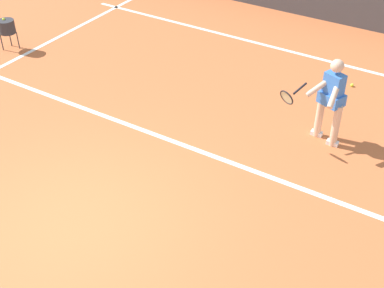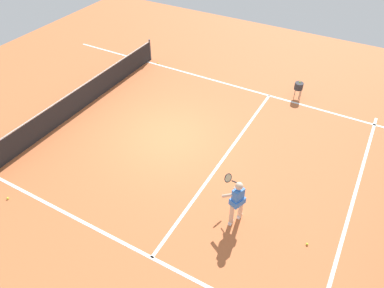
{
  "view_description": "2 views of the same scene",
  "coord_description": "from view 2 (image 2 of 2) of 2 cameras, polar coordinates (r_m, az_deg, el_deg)",
  "views": [
    {
      "loc": [
        -4.34,
        3.78,
        5.4
      ],
      "look_at": [
        -1.2,
        -1.28,
        1.06
      ],
      "focal_mm": 49.85,
      "sensor_mm": 36.0,
      "label": 1
    },
    {
      "loc": [
        -8.69,
        -5.95,
        8.48
      ],
      "look_at": [
        -0.78,
        -1.54,
        0.82
      ],
      "focal_mm": 33.64,
      "sensor_mm": 36.0,
      "label": 2
    }
  ],
  "objects": [
    {
      "name": "sideline_left_marking",
      "position": [
        11.15,
        -16.95,
        -11.72
      ],
      "size": [
        0.1,
        16.45,
        0.01
      ],
      "primitive_type": "cube",
      "color": "white",
      "rests_on": "ground"
    },
    {
      "name": "tennis_ball_far",
      "position": [
        18.37,
        -5.43,
        12.66
      ],
      "size": [
        0.07,
        0.07,
        0.07
      ],
      "primitive_type": "sphere",
      "color": "#D1E533",
      "rests_on": "ground"
    },
    {
      "name": "tennis_ball_near",
      "position": [
        12.58,
        -27.19,
        -7.68
      ],
      "size": [
        0.07,
        0.07,
        0.07
      ],
      "primitive_type": "sphere",
      "color": "#D1E533",
      "rests_on": "ground"
    },
    {
      "name": "service_line_marking",
      "position": [
        12.64,
        5.19,
        -2.08
      ],
      "size": [
        9.1,
        0.1,
        0.01
      ],
      "primitive_type": "cube",
      "color": "white",
      "rests_on": "ground"
    },
    {
      "name": "ball_hopper",
      "position": [
        16.02,
        16.57,
        8.78
      ],
      "size": [
        0.36,
        0.36,
        0.74
      ],
      "color": "#333338",
      "rests_on": "ground"
    },
    {
      "name": "sideline_right_marking",
      "position": [
        16.81,
        4.34,
        9.82
      ],
      "size": [
        0.1,
        16.45,
        0.01
      ],
      "primitive_type": "cube",
      "color": "white",
      "rests_on": "ground"
    },
    {
      "name": "court_net",
      "position": [
        15.43,
        -16.92,
        7.2
      ],
      "size": [
        9.78,
        0.08,
        1.06
      ],
      "color": "#4C4C51",
      "rests_on": "ground"
    },
    {
      "name": "ground_plane",
      "position": [
        13.52,
        -4.1,
        1.26
      ],
      "size": [
        23.98,
        23.98,
        0.0
      ],
      "primitive_type": "plane",
      "color": "#C66638"
    },
    {
      "name": "tennis_ball_mid",
      "position": [
        10.69,
        17.79,
        -14.87
      ],
      "size": [
        0.07,
        0.07,
        0.07
      ],
      "primitive_type": "sphere",
      "color": "#D1E533",
      "rests_on": "ground"
    },
    {
      "name": "tennis_player",
      "position": [
        10.17,
        7.12,
        -8.79
      ],
      "size": [
        0.99,
        0.86,
        1.55
      ],
      "color": "beige",
      "rests_on": "ground"
    },
    {
      "name": "baseline_marking",
      "position": [
        12.16,
        24.08,
        -8.58
      ],
      "size": [
        10.1,
        0.1,
        0.01
      ],
      "primitive_type": "cube",
      "color": "white",
      "rests_on": "ground"
    }
  ]
}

